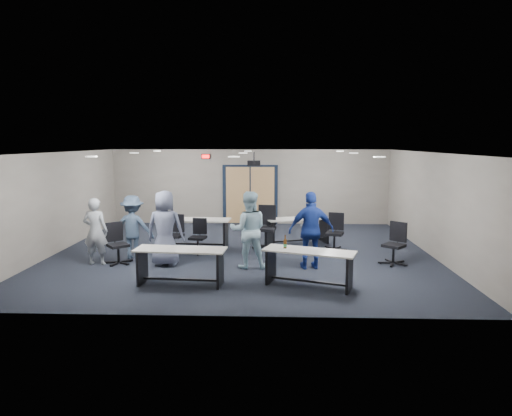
{
  "coord_description": "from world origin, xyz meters",
  "views": [
    {
      "loc": [
        0.8,
        -11.98,
        2.98
      ],
      "look_at": [
        0.38,
        -0.3,
        1.27
      ],
      "focal_mm": 32.0,
      "sensor_mm": 36.0,
      "label": 1
    }
  ],
  "objects_px": {
    "chair_back_c": "(266,227)",
    "person_gray": "(95,231)",
    "table_back_left": "(194,228)",
    "chair_back_d": "(335,232)",
    "table_back_right": "(298,226)",
    "chair_loose_left": "(118,244)",
    "person_navy": "(311,230)",
    "person_plaid": "(165,228)",
    "chair_loose_right": "(394,244)",
    "person_lightblue": "(249,230)",
    "chair_back_b": "(198,236)",
    "table_front_left": "(181,260)",
    "person_back": "(133,227)",
    "chair_back_a": "(173,234)",
    "table_front_right": "(309,261)"
  },
  "relations": [
    {
      "from": "chair_back_c",
      "to": "person_gray",
      "type": "relative_size",
      "value": 0.73
    },
    {
      "from": "table_front_right",
      "to": "chair_loose_left",
      "type": "bearing_deg",
      "value": 179.97
    },
    {
      "from": "chair_back_a",
      "to": "chair_loose_left",
      "type": "relative_size",
      "value": 1.02
    },
    {
      "from": "chair_back_d",
      "to": "chair_loose_right",
      "type": "height_order",
      "value": "chair_loose_right"
    },
    {
      "from": "person_plaid",
      "to": "chair_back_d",
      "type": "bearing_deg",
      "value": -155.07
    },
    {
      "from": "table_back_left",
      "to": "person_navy",
      "type": "distance_m",
      "value": 3.72
    },
    {
      "from": "table_front_left",
      "to": "table_front_right",
      "type": "bearing_deg",
      "value": 4.0
    },
    {
      "from": "table_back_left",
      "to": "chair_back_b",
      "type": "relative_size",
      "value": 2.22
    },
    {
      "from": "chair_back_a",
      "to": "person_navy",
      "type": "relative_size",
      "value": 0.57
    },
    {
      "from": "table_back_right",
      "to": "chair_loose_left",
      "type": "relative_size",
      "value": 1.97
    },
    {
      "from": "table_back_right",
      "to": "person_navy",
      "type": "relative_size",
      "value": 1.09
    },
    {
      "from": "person_gray",
      "to": "person_navy",
      "type": "relative_size",
      "value": 0.9
    },
    {
      "from": "table_front_right",
      "to": "chair_loose_left",
      "type": "relative_size",
      "value": 1.96
    },
    {
      "from": "chair_back_c",
      "to": "person_gray",
      "type": "bearing_deg",
      "value": -146.82
    },
    {
      "from": "chair_loose_left",
      "to": "person_back",
      "type": "distance_m",
      "value": 0.66
    },
    {
      "from": "chair_loose_left",
      "to": "person_plaid",
      "type": "height_order",
      "value": "person_plaid"
    },
    {
      "from": "chair_back_d",
      "to": "person_lightblue",
      "type": "height_order",
      "value": "person_lightblue"
    },
    {
      "from": "table_back_left",
      "to": "person_lightblue",
      "type": "relative_size",
      "value": 1.13
    },
    {
      "from": "chair_loose_right",
      "to": "person_gray",
      "type": "distance_m",
      "value": 7.27
    },
    {
      "from": "chair_back_b",
      "to": "chair_loose_left",
      "type": "xyz_separation_m",
      "value": [
        -1.78,
        -1.11,
        0.04
      ]
    },
    {
      "from": "chair_back_b",
      "to": "person_lightblue",
      "type": "xyz_separation_m",
      "value": [
        1.44,
        -1.33,
        0.45
      ]
    },
    {
      "from": "table_front_left",
      "to": "person_gray",
      "type": "distance_m",
      "value": 2.83
    },
    {
      "from": "chair_back_c",
      "to": "person_navy",
      "type": "relative_size",
      "value": 0.65
    },
    {
      "from": "chair_back_b",
      "to": "person_navy",
      "type": "bearing_deg",
      "value": -14.93
    },
    {
      "from": "person_gray",
      "to": "person_navy",
      "type": "distance_m",
      "value": 5.21
    },
    {
      "from": "chair_back_a",
      "to": "person_lightblue",
      "type": "height_order",
      "value": "person_lightblue"
    },
    {
      "from": "chair_loose_right",
      "to": "person_navy",
      "type": "relative_size",
      "value": 0.56
    },
    {
      "from": "table_back_left",
      "to": "chair_back_d",
      "type": "height_order",
      "value": "chair_back_d"
    },
    {
      "from": "table_back_right",
      "to": "person_plaid",
      "type": "relative_size",
      "value": 1.09
    },
    {
      "from": "chair_back_d",
      "to": "person_back",
      "type": "xyz_separation_m",
      "value": [
        -5.28,
        -1.08,
        0.3
      ]
    },
    {
      "from": "table_back_right",
      "to": "person_gray",
      "type": "xyz_separation_m",
      "value": [
        -5.05,
        -2.44,
        0.3
      ]
    },
    {
      "from": "person_gray",
      "to": "person_lightblue",
      "type": "relative_size",
      "value": 0.9
    },
    {
      "from": "table_front_right",
      "to": "person_back",
      "type": "relative_size",
      "value": 1.22
    },
    {
      "from": "table_back_right",
      "to": "person_back",
      "type": "distance_m",
      "value": 4.71
    },
    {
      "from": "table_front_left",
      "to": "person_gray",
      "type": "bearing_deg",
      "value": 152.35
    },
    {
      "from": "chair_back_d",
      "to": "person_back",
      "type": "distance_m",
      "value": 5.4
    },
    {
      "from": "table_front_right",
      "to": "person_lightblue",
      "type": "bearing_deg",
      "value": 153.12
    },
    {
      "from": "table_back_right",
      "to": "chair_loose_left",
      "type": "height_order",
      "value": "chair_loose_left"
    },
    {
      "from": "chair_back_b",
      "to": "chair_back_c",
      "type": "xyz_separation_m",
      "value": [
        1.81,
        0.71,
        0.13
      ]
    },
    {
      "from": "person_gray",
      "to": "person_plaid",
      "type": "bearing_deg",
      "value": -178.38
    },
    {
      "from": "person_lightblue",
      "to": "person_navy",
      "type": "xyz_separation_m",
      "value": [
        1.48,
        -0.01,
        0.0
      ]
    },
    {
      "from": "chair_back_a",
      "to": "person_gray",
      "type": "distance_m",
      "value": 2.05
    },
    {
      "from": "table_back_right",
      "to": "person_plaid",
      "type": "height_order",
      "value": "person_plaid"
    },
    {
      "from": "table_back_right",
      "to": "person_navy",
      "type": "distance_m",
      "value": 2.64
    },
    {
      "from": "table_back_right",
      "to": "chair_back_b",
      "type": "height_order",
      "value": "chair_back_b"
    },
    {
      "from": "chair_loose_left",
      "to": "chair_back_a",
      "type": "bearing_deg",
      "value": 5.45
    },
    {
      "from": "chair_back_d",
      "to": "chair_loose_left",
      "type": "distance_m",
      "value": 5.72
    },
    {
      "from": "table_back_right",
      "to": "person_navy",
      "type": "bearing_deg",
      "value": -105.57
    },
    {
      "from": "table_front_left",
      "to": "chair_back_c",
      "type": "height_order",
      "value": "chair_back_c"
    },
    {
      "from": "chair_back_a",
      "to": "person_gray",
      "type": "relative_size",
      "value": 0.63
    }
  ]
}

